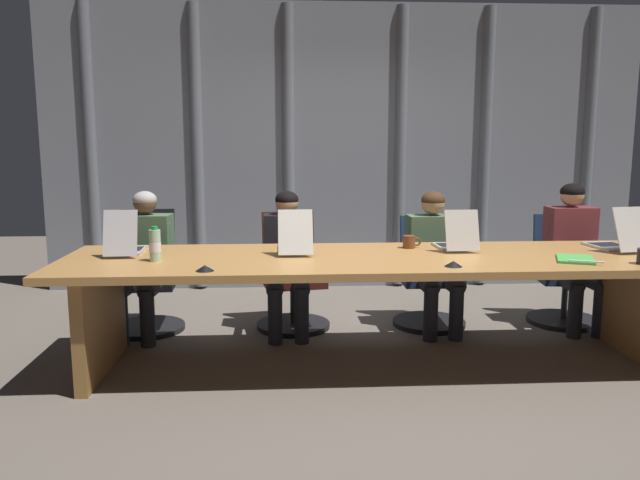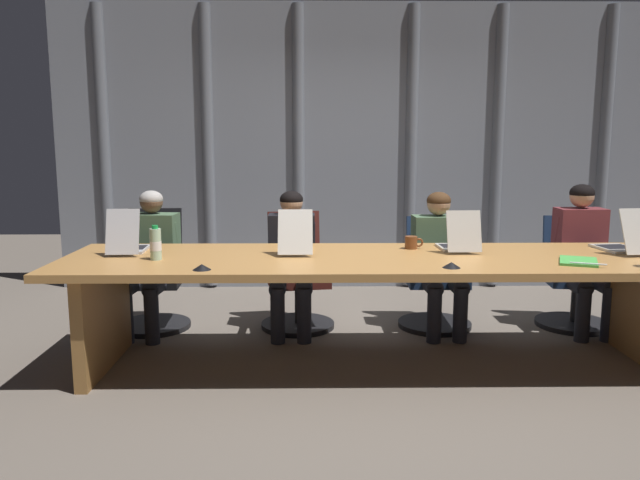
{
  "view_description": "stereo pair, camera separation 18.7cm",
  "coord_description": "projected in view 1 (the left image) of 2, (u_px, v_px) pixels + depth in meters",
  "views": [
    {
      "loc": [
        -0.63,
        -4.01,
        1.51
      ],
      "look_at": [
        -0.39,
        0.08,
        0.86
      ],
      "focal_mm": 34.63,
      "sensor_mm": 36.0,
      "label": 1
    },
    {
      "loc": [
        -0.45,
        -4.02,
        1.51
      ],
      "look_at": [
        -0.39,
        0.08,
        0.86
      ],
      "focal_mm": 34.63,
      "sensor_mm": 36.0,
      "label": 2
    }
  ],
  "objects": [
    {
      "name": "ground_plane",
      "position": [
        377.0,
        364.0,
        4.23
      ],
      "size": [
        12.18,
        12.18,
        0.0
      ],
      "primitive_type": "plane",
      "color": "#6B6056"
    },
    {
      "name": "conference_table",
      "position": [
        378.0,
        277.0,
        4.13
      ],
      "size": [
        4.19,
        1.1,
        0.76
      ],
      "color": "#B77F42",
      "rests_on": "ground_plane"
    },
    {
      "name": "curtain_backdrop",
      "position": [
        344.0,
        149.0,
        6.34
      ],
      "size": [
        6.09,
        0.17,
        2.88
      ],
      "color": "gray",
      "rests_on": "ground_plane"
    },
    {
      "name": "laptop_left_end",
      "position": [
        125.0,
        245.0,
        4.18
      ],
      "size": [
        0.24,
        0.44,
        0.31
      ],
      "rotation": [
        0.0,
        0.0,
        1.62
      ],
      "color": "#BCBCC1",
      "rests_on": "conference_table"
    },
    {
      "name": "laptop_left_mid",
      "position": [
        295.0,
        243.0,
        4.27
      ],
      "size": [
        0.23,
        0.48,
        0.3
      ],
      "rotation": [
        0.0,
        0.0,
        1.58
      ],
      "color": "beige",
      "rests_on": "conference_table"
    },
    {
      "name": "laptop_center",
      "position": [
        456.0,
        241.0,
        4.36
      ],
      "size": [
        0.25,
        0.4,
        0.29
      ],
      "rotation": [
        0.0,
        0.0,
        1.6
      ],
      "color": "beige",
      "rests_on": "conference_table"
    },
    {
      "name": "laptop_right_mid",
      "position": [
        616.0,
        241.0,
        4.36
      ],
      "size": [
        0.29,
        0.49,
        0.31
      ],
      "rotation": [
        0.0,
        0.0,
        1.69
      ],
      "color": "beige",
      "rests_on": "conference_table"
    },
    {
      "name": "office_chair_left_end",
      "position": [
        147.0,
        286.0,
        5.0
      ],
      "size": [
        0.6,
        0.6,
        0.96
      ],
      "rotation": [
        0.0,
        0.0,
        -1.52
      ],
      "color": "black",
      "rests_on": "ground_plane"
    },
    {
      "name": "office_chair_left_mid",
      "position": [
        292.0,
        285.0,
        5.07
      ],
      "size": [
        0.6,
        0.61,
        0.94
      ],
      "rotation": [
        0.0,
        0.0,
        -1.41
      ],
      "color": "#511E19",
      "rests_on": "ground_plane"
    },
    {
      "name": "office_chair_center",
      "position": [
        429.0,
        285.0,
        5.14
      ],
      "size": [
        0.6,
        0.6,
        0.89
      ],
      "rotation": [
        0.0,
        0.0,
        -1.6
      ],
      "color": "navy",
      "rests_on": "ground_plane"
    },
    {
      "name": "office_chair_right_mid",
      "position": [
        564.0,
        283.0,
        5.2
      ],
      "size": [
        0.6,
        0.6,
        0.89
      ],
      "rotation": [
        0.0,
        0.0,
        -1.68
      ],
      "color": "navy",
      "rests_on": "ground_plane"
    },
    {
      "name": "person_left_end",
      "position": [
        144.0,
        255.0,
        4.8
      ],
      "size": [
        0.44,
        0.57,
        1.13
      ],
      "rotation": [
        0.0,
        0.0,
        -1.66
      ],
      "color": "#4C6B4C",
      "rests_on": "ground_plane"
    },
    {
      "name": "person_left_mid",
      "position": [
        287.0,
        254.0,
        4.86
      ],
      "size": [
        0.38,
        0.55,
        1.13
      ],
      "rotation": [
        0.0,
        0.0,
        -1.57
      ],
      "color": "black",
      "rests_on": "ground_plane"
    },
    {
      "name": "person_center",
      "position": [
        435.0,
        253.0,
        4.94
      ],
      "size": [
        0.42,
        0.55,
        1.12
      ],
      "rotation": [
        0.0,
        0.0,
        -1.54
      ],
      "color": "#4C6B4C",
      "rests_on": "ground_plane"
    },
    {
      "name": "person_right_mid",
      "position": [
        574.0,
        248.0,
        5.0
      ],
      "size": [
        0.38,
        0.55,
        1.18
      ],
      "rotation": [
        0.0,
        0.0,
        -1.57
      ],
      "color": "brown",
      "rests_on": "ground_plane"
    },
    {
      "name": "water_bottle_primary",
      "position": [
        155.0,
        245.0,
        3.92
      ],
      "size": [
        0.07,
        0.07,
        0.23
      ],
      "color": "#ADD1B2",
      "rests_on": "conference_table"
    },
    {
      "name": "coffee_mug_near",
      "position": [
        409.0,
        242.0,
        4.42
      ],
      "size": [
        0.13,
        0.09,
        0.09
      ],
      "color": "brown",
      "rests_on": "conference_table"
    },
    {
      "name": "conference_mic_left_side",
      "position": [
        205.0,
        268.0,
        3.64
      ],
      "size": [
        0.11,
        0.11,
        0.03
      ],
      "primitive_type": "cone",
      "color": "black",
      "rests_on": "conference_table"
    },
    {
      "name": "conference_mic_middle",
      "position": [
        453.0,
        264.0,
        3.76
      ],
      "size": [
        0.11,
        0.11,
        0.03
      ],
      "primitive_type": "cone",
      "color": "black",
      "rests_on": "conference_table"
    },
    {
      "name": "spiral_notepad",
      "position": [
        576.0,
        259.0,
        3.96
      ],
      "size": [
        0.32,
        0.36,
        0.03
      ],
      "rotation": [
        0.0,
        0.0,
        -0.38
      ],
      "color": "#4CB74C",
      "rests_on": "conference_table"
    }
  ]
}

